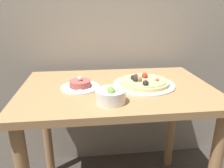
# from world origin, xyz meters

# --- Properties ---
(dining_table) EXTENTS (1.04, 0.68, 0.79)m
(dining_table) POSITION_xyz_m (0.00, 0.34, 0.65)
(dining_table) COLOR #AD7F51
(dining_table) RESTS_ON ground_plane
(pizza_plate) EXTENTS (0.34, 0.34, 0.06)m
(pizza_plate) POSITION_xyz_m (0.15, 0.34, 0.80)
(pizza_plate) COLOR white
(pizza_plate) RESTS_ON dining_table
(tartare_plate) EXTENTS (0.20, 0.20, 0.07)m
(tartare_plate) POSITION_xyz_m (-0.20, 0.34, 0.80)
(tartare_plate) COLOR white
(tartare_plate) RESTS_ON dining_table
(small_bowl) EXTENTS (0.14, 0.14, 0.08)m
(small_bowl) POSITION_xyz_m (-0.06, 0.14, 0.82)
(small_bowl) COLOR white
(small_bowl) RESTS_ON dining_table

